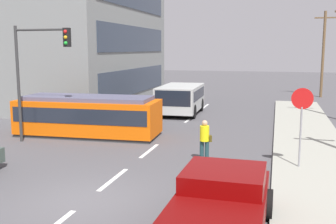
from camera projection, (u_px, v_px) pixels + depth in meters
ground_plane at (172, 133)px, 21.32m from camera, size 120.00×120.00×0.00m
sidewalk_curb_right at (315, 161)px, 15.74m from camera, size 3.20×36.00×0.14m
lane_stripe_1 at (113, 179)px, 13.69m from camera, size 0.16×2.40×0.01m
lane_stripe_2 at (149, 151)px, 17.50m from camera, size 0.16×2.40×0.01m
lane_stripe_3 at (189, 119)px, 25.32m from camera, size 0.16×2.40×0.01m
lane_stripe_4 at (206, 106)px, 31.04m from camera, size 0.16×2.40×0.01m
corner_building at (39, 24)px, 33.00m from camera, size 16.79×16.39×12.80m
streetcar_tram at (88, 115)px, 20.46m from camera, size 7.29×2.87×2.03m
city_bus at (181, 98)px, 27.19m from camera, size 2.69×5.13×1.93m
pedestrian_crossing at (205, 139)px, 15.63m from camera, size 0.48×0.36×1.67m
pickup_truck_parked at (220, 207)px, 9.27m from camera, size 2.34×5.03×1.55m
stop_sign at (302, 111)px, 14.38m from camera, size 0.76×0.07×2.88m
traffic_light_mast at (37, 62)px, 18.45m from camera, size 2.84×0.33×5.44m
utility_pole_far at (323, 53)px, 36.26m from camera, size 1.80×0.24×7.71m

